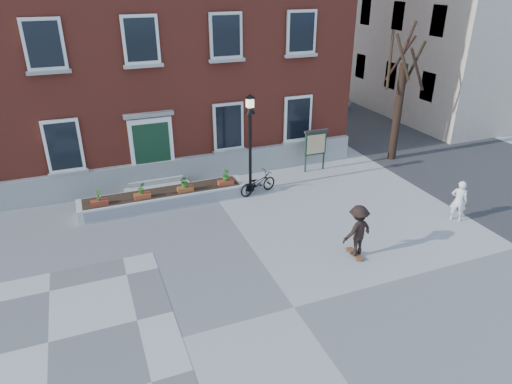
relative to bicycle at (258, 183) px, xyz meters
name	(u,v)px	position (x,y,z in m)	size (l,w,h in m)	color
ground	(294,307)	(-1.68, -6.79, -0.44)	(100.00, 100.00, 0.00)	#97979A
checker_patch	(48,342)	(-7.68, -5.79, -0.43)	(6.00, 6.00, 0.01)	#5D5D60
bicycle	(258,183)	(0.00, 0.00, 0.00)	(0.58, 1.67, 0.88)	black
parked_car	(323,95)	(9.12, 11.19, 0.20)	(1.35, 3.88, 1.28)	silver
bystander	(459,201)	(5.74, -4.61, 0.32)	(0.55, 0.36, 1.52)	white
brick_building	(122,14)	(-3.68, 7.18, 5.86)	(18.40, 10.85, 12.60)	#943728
planter_assembly	(164,197)	(-3.67, 0.38, -0.13)	(6.20, 1.12, 1.15)	silver
bare_tree	(399,100)	(7.33, 1.22, 2.35)	(1.83, 1.83, 6.16)	black
lamp_post	(250,130)	(-0.18, 0.37, 2.10)	(0.40, 0.40, 3.93)	black
notice_board	(316,144)	(3.21, 1.26, 0.82)	(1.10, 0.16, 1.87)	#183020
skateboarder	(358,231)	(1.16, -5.27, 0.46)	(1.17, 0.82, 1.73)	brown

